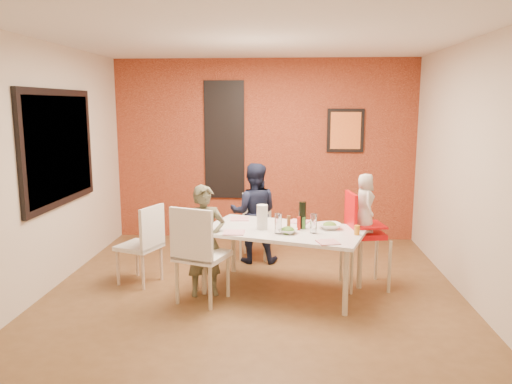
# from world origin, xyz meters

# --- Properties ---
(ground) EXTENTS (4.50, 4.50, 0.00)m
(ground) POSITION_xyz_m (0.00, 0.00, 0.00)
(ground) COLOR brown
(ground) RESTS_ON ground
(ceiling) EXTENTS (4.50, 4.50, 0.02)m
(ceiling) POSITION_xyz_m (0.00, 0.00, 2.70)
(ceiling) COLOR silver
(ceiling) RESTS_ON wall_back
(wall_back) EXTENTS (4.50, 0.02, 2.70)m
(wall_back) POSITION_xyz_m (0.00, 2.25, 1.35)
(wall_back) COLOR beige
(wall_back) RESTS_ON ground
(wall_front) EXTENTS (4.50, 0.02, 2.70)m
(wall_front) POSITION_xyz_m (0.00, -2.25, 1.35)
(wall_front) COLOR beige
(wall_front) RESTS_ON ground
(wall_left) EXTENTS (0.02, 4.50, 2.70)m
(wall_left) POSITION_xyz_m (-2.25, 0.00, 1.35)
(wall_left) COLOR beige
(wall_left) RESTS_ON ground
(wall_right) EXTENTS (0.02, 4.50, 2.70)m
(wall_right) POSITION_xyz_m (2.25, 0.00, 1.35)
(wall_right) COLOR beige
(wall_right) RESTS_ON ground
(brick_accent_wall) EXTENTS (4.50, 0.02, 2.70)m
(brick_accent_wall) POSITION_xyz_m (0.00, 2.23, 1.35)
(brick_accent_wall) COLOR maroon
(brick_accent_wall) RESTS_ON ground
(picture_window_frame) EXTENTS (0.05, 1.70, 1.30)m
(picture_window_frame) POSITION_xyz_m (-2.22, 0.20, 1.55)
(picture_window_frame) COLOR black
(picture_window_frame) RESTS_ON wall_left
(picture_window_pane) EXTENTS (0.02, 1.55, 1.15)m
(picture_window_pane) POSITION_xyz_m (-2.21, 0.20, 1.55)
(picture_window_pane) COLOR black
(picture_window_pane) RESTS_ON wall_left
(glassblock_strip) EXTENTS (0.55, 0.03, 1.70)m
(glassblock_strip) POSITION_xyz_m (-0.60, 2.21, 1.50)
(glassblock_strip) COLOR silver
(glassblock_strip) RESTS_ON wall_back
(glassblock_surround) EXTENTS (0.60, 0.03, 1.76)m
(glassblock_surround) POSITION_xyz_m (-0.60, 2.21, 1.50)
(glassblock_surround) COLOR black
(glassblock_surround) RESTS_ON wall_back
(art_print_frame) EXTENTS (0.54, 0.03, 0.64)m
(art_print_frame) POSITION_xyz_m (1.20, 2.21, 1.65)
(art_print_frame) COLOR black
(art_print_frame) RESTS_ON wall_back
(art_print_canvas) EXTENTS (0.44, 0.01, 0.54)m
(art_print_canvas) POSITION_xyz_m (1.20, 2.19, 1.65)
(art_print_canvas) COLOR orange
(art_print_canvas) RESTS_ON wall_back
(dining_table) EXTENTS (1.89, 1.41, 0.70)m
(dining_table) POSITION_xyz_m (0.32, -0.01, 0.64)
(dining_table) COLOR white
(dining_table) RESTS_ON ground
(chair_near) EXTENTS (0.61, 0.61, 1.02)m
(chair_near) POSITION_xyz_m (-0.55, -0.42, 0.57)
(chair_near) COLOR silver
(chair_near) RESTS_ON ground
(chair_far) EXTENTS (0.43, 0.43, 0.85)m
(chair_far) POSITION_xyz_m (-0.07, 1.26, 0.47)
(chair_far) COLOR silver
(chair_far) RESTS_ON ground
(chair_left) EXTENTS (0.54, 0.54, 0.91)m
(chair_left) POSITION_xyz_m (-1.25, 0.11, 0.51)
(chair_left) COLOR silver
(chair_left) RESTS_ON ground
(high_chair) EXTENTS (0.52, 0.52, 1.08)m
(high_chair) POSITION_xyz_m (1.18, 0.18, 0.65)
(high_chair) COLOR red
(high_chair) RESTS_ON ground
(child_near) EXTENTS (0.50, 0.40, 1.20)m
(child_near) POSITION_xyz_m (-0.51, -0.17, 0.60)
(child_near) COLOR #504F39
(child_near) RESTS_ON ground
(child_far) EXTENTS (0.63, 0.50, 1.29)m
(child_far) POSITION_xyz_m (-0.07, 1.02, 0.65)
(child_far) COLOR black
(child_far) RESTS_ON ground
(toddler) EXTENTS (0.25, 0.34, 0.65)m
(toddler) POSITION_xyz_m (1.21, 0.19, 0.96)
(toddler) COLOR beige
(toddler) RESTS_ON high_chair
(plate_near_left) EXTENTS (0.22, 0.22, 0.01)m
(plate_near_left) POSITION_xyz_m (-0.20, -0.22, 0.71)
(plate_near_left) COLOR white
(plate_near_left) RESTS_ON dining_table
(plate_far_mid) EXTENTS (0.26, 0.26, 0.01)m
(plate_far_mid) POSITION_xyz_m (0.50, 0.32, 0.71)
(plate_far_mid) COLOR white
(plate_far_mid) RESTS_ON dining_table
(plate_near_right) EXTENTS (0.25, 0.25, 0.01)m
(plate_near_right) POSITION_xyz_m (0.76, -0.53, 0.71)
(plate_near_right) COLOR white
(plate_near_right) RESTS_ON dining_table
(plate_far_left) EXTENTS (0.23, 0.23, 0.01)m
(plate_far_left) POSITION_xyz_m (-0.20, 0.42, 0.71)
(plate_far_left) COLOR silver
(plate_far_left) RESTS_ON dining_table
(salad_bowl_a) EXTENTS (0.25, 0.25, 0.05)m
(salad_bowl_a) POSITION_xyz_m (0.36, -0.19, 0.73)
(salad_bowl_a) COLOR silver
(salad_bowl_a) RESTS_ON dining_table
(salad_bowl_b) EXTENTS (0.29, 0.29, 0.06)m
(salad_bowl_b) POSITION_xyz_m (0.82, 0.04, 0.73)
(salad_bowl_b) COLOR white
(salad_bowl_b) RESTS_ON dining_table
(wine_bottle) EXTENTS (0.08, 0.08, 0.30)m
(wine_bottle) POSITION_xyz_m (0.52, 0.03, 0.85)
(wine_bottle) COLOR black
(wine_bottle) RESTS_ON dining_table
(wine_glass_a) EXTENTS (0.07, 0.07, 0.21)m
(wine_glass_a) POSITION_xyz_m (0.26, -0.20, 0.81)
(wine_glass_a) COLOR white
(wine_glass_a) RESTS_ON dining_table
(wine_glass_b) EXTENTS (0.07, 0.07, 0.20)m
(wine_glass_b) POSITION_xyz_m (0.63, -0.16, 0.80)
(wine_glass_b) COLOR white
(wine_glass_b) RESTS_ON dining_table
(paper_towel_roll) EXTENTS (0.12, 0.12, 0.27)m
(paper_towel_roll) POSITION_xyz_m (0.09, -0.03, 0.83)
(paper_towel_roll) COLOR white
(paper_towel_roll) RESTS_ON dining_table
(condiment_red) EXTENTS (0.04, 0.04, 0.14)m
(condiment_red) POSITION_xyz_m (0.48, -0.05, 0.77)
(condiment_red) COLOR red
(condiment_red) RESTS_ON dining_table
(condiment_green) EXTENTS (0.03, 0.03, 0.13)m
(condiment_green) POSITION_xyz_m (0.54, -0.01, 0.77)
(condiment_green) COLOR #367727
(condiment_green) RESTS_ON dining_table
(condiment_brown) EXTENTS (0.04, 0.04, 0.15)m
(condiment_brown) POSITION_xyz_m (0.37, -0.03, 0.78)
(condiment_brown) COLOR brown
(condiment_brown) RESTS_ON dining_table
(sippy_cup) EXTENTS (0.06, 0.06, 0.10)m
(sippy_cup) POSITION_xyz_m (1.08, -0.21, 0.75)
(sippy_cup) COLOR orange
(sippy_cup) RESTS_ON dining_table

